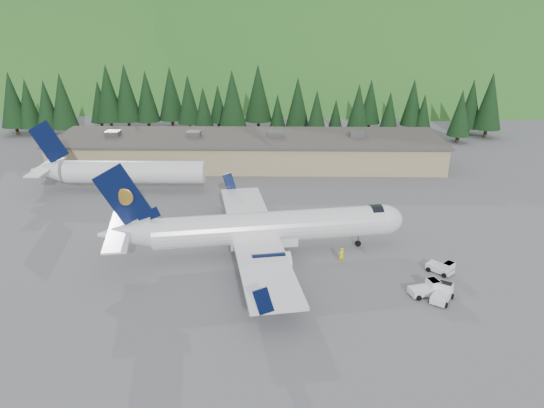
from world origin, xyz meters
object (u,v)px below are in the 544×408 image
Objects in this scene: baggage_tug_a at (427,289)px; second_airliner at (116,171)px; baggage_tug_c at (443,293)px; airliner at (262,229)px; ramp_worker at (341,255)px; baggage_tug_b at (442,268)px; terminal_building at (248,150)px.

second_airliner is at bearing 125.71° from baggage_tug_a.
baggage_tug_a is at bearing 88.19° from baggage_tug_c.
airliner is 9.76m from ramp_worker.
baggage_tug_c is (18.61, -10.37, -2.49)m from airliner.
baggage_tug_b is at bearing 143.11° from ramp_worker.
ramp_worker is at bearing 82.20° from baggage_tug_c.
baggage_tug_a is at bearing 113.87° from ramp_worker.
airliner is 0.51× the size of terminal_building.
second_airliner is 9.01× the size of baggage_tug_b.
airliner is at bearing -42.90° from second_airliner.
baggage_tug_c reaches higher than baggage_tug_b.
terminal_building is at bearing 38.78° from second_airliner.
second_airliner is 8.26× the size of baggage_tug_a.
terminal_building is (-3.97, 38.19, -0.58)m from airliner.
baggage_tug_a reaches higher than baggage_tug_b.
airliner is at bearing -38.55° from ramp_worker.
terminal_building is (-21.20, 47.61, 1.90)m from baggage_tug_a.
baggage_tug_c is 1.77× the size of ramp_worker.
second_airliner reaches higher than baggage_tug_c.
baggage_tug_c is at bearing -51.42° from baggage_tug_a.
airliner is 20.88m from baggage_tug_b.
baggage_tug_c is 53.59m from terminal_building.
airliner is 21.45m from baggage_tug_c.
ramp_worker is (-10.98, 2.40, 0.26)m from baggage_tug_b.
baggage_tug_b is at bearing -23.50° from airliner.
second_airliner reaches higher than ramp_worker.
second_airliner is at bearing 85.40° from baggage_tug_c.
baggage_tug_b is at bearing -60.61° from terminal_building.
baggage_tug_a is 1.00× the size of baggage_tug_c.
second_airliner reaches higher than terminal_building.
ramp_worker reaches higher than baggage_tug_c.
terminal_building reaches higher than ramp_worker.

